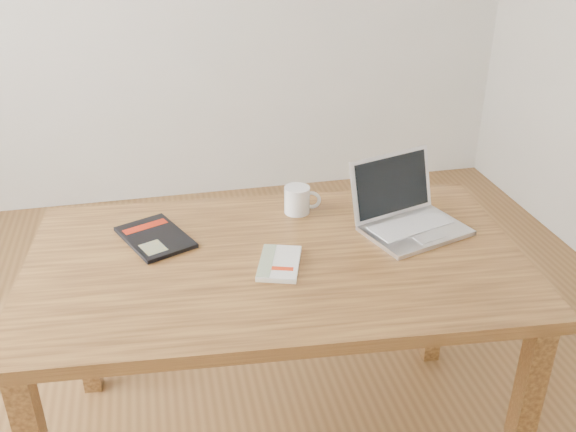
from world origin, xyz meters
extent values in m
cube|color=brown|center=(0.20, -0.07, 0.73)|extent=(1.53, 0.96, 0.04)
cube|color=brown|center=(0.84, -0.48, 0.35)|extent=(0.07, 0.07, 0.71)
cube|color=brown|center=(-0.44, 0.34, 0.35)|extent=(0.07, 0.07, 0.71)
cube|color=brown|center=(0.90, 0.23, 0.35)|extent=(0.07, 0.07, 0.71)
cube|color=silver|center=(0.20, -0.13, 0.76)|extent=(0.17, 0.21, 0.01)
cube|color=silver|center=(0.20, -0.13, 0.76)|extent=(0.17, 0.21, 0.02)
cube|color=gray|center=(0.16, -0.11, 0.77)|extent=(0.09, 0.18, 0.00)
cube|color=red|center=(0.20, -0.17, 0.77)|extent=(0.06, 0.04, 0.00)
cube|color=black|center=(-0.15, 0.11, 0.76)|extent=(0.26, 0.30, 0.01)
cube|color=#A71F0B|center=(-0.18, 0.18, 0.76)|extent=(0.15, 0.09, 0.00)
cube|color=#797D5A|center=(-0.16, 0.04, 0.76)|extent=(0.09, 0.10, 0.00)
cube|color=silver|center=(0.66, -0.03, 0.76)|extent=(0.36, 0.30, 0.01)
cube|color=silver|center=(0.65, 0.00, 0.77)|extent=(0.29, 0.19, 0.00)
cube|color=#BCBCC1|center=(0.68, -0.09, 0.77)|extent=(0.10, 0.07, 0.00)
cube|color=silver|center=(0.62, 0.10, 0.86)|extent=(0.31, 0.15, 0.20)
cube|color=black|center=(0.62, 0.10, 0.87)|extent=(0.28, 0.13, 0.18)
cylinder|color=white|center=(0.32, 0.19, 0.80)|extent=(0.09, 0.09, 0.09)
cylinder|color=black|center=(0.32, 0.19, 0.84)|extent=(0.07, 0.07, 0.01)
torus|color=white|center=(0.37, 0.18, 0.80)|extent=(0.06, 0.03, 0.06)
camera|label=1|loc=(-0.12, -1.68, 1.74)|focal=40.00mm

